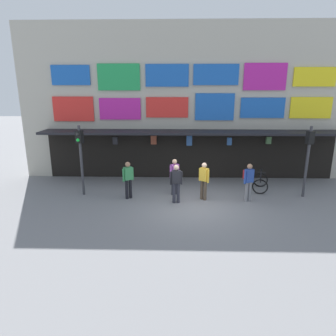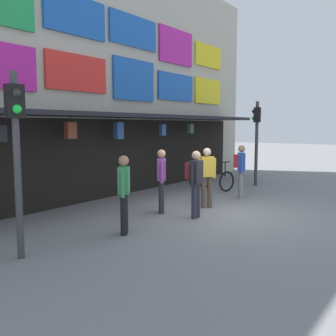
{
  "view_description": "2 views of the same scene",
  "coord_description": "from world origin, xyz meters",
  "px_view_note": "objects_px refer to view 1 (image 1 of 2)",
  "views": [
    {
      "loc": [
        -0.76,
        -11.61,
        4.76
      ],
      "look_at": [
        -1.1,
        0.98,
        1.34
      ],
      "focal_mm": 31.48,
      "sensor_mm": 36.0,
      "label": 1
    },
    {
      "loc": [
        -8.68,
        -4.73,
        2.3
      ],
      "look_at": [
        -0.67,
        1.14,
        1.19
      ],
      "focal_mm": 40.79,
      "sensor_mm": 36.0,
      "label": 2
    }
  ],
  "objects_px": {
    "traffic_light_far": "(308,150)",
    "pedestrian_in_white": "(204,179)",
    "pedestrian_in_blue": "(128,178)",
    "pedestrian_in_black": "(175,175)",
    "bicycle_parked": "(260,183)",
    "pedestrian_in_green": "(176,181)",
    "traffic_light_near": "(80,149)",
    "pedestrian_in_red": "(248,179)"
  },
  "relations": [
    {
      "from": "traffic_light_far",
      "to": "pedestrian_in_white",
      "type": "relative_size",
      "value": 1.9
    },
    {
      "from": "traffic_light_far",
      "to": "pedestrian_in_green",
      "type": "distance_m",
      "value": 5.95
    },
    {
      "from": "traffic_light_far",
      "to": "pedestrian_in_blue",
      "type": "height_order",
      "value": "traffic_light_far"
    },
    {
      "from": "traffic_light_far",
      "to": "pedestrian_in_blue",
      "type": "relative_size",
      "value": 1.9
    },
    {
      "from": "traffic_light_far",
      "to": "pedestrian_in_red",
      "type": "bearing_deg",
      "value": -166.63
    },
    {
      "from": "pedestrian_in_white",
      "to": "pedestrian_in_green",
      "type": "bearing_deg",
      "value": -162.84
    },
    {
      "from": "traffic_light_near",
      "to": "bicycle_parked",
      "type": "xyz_separation_m",
      "value": [
        8.31,
        0.79,
        -1.75
      ]
    },
    {
      "from": "bicycle_parked",
      "to": "pedestrian_in_red",
      "type": "xyz_separation_m",
      "value": [
        -0.93,
        -1.41,
        0.59
      ]
    },
    {
      "from": "pedestrian_in_blue",
      "to": "pedestrian_in_red",
      "type": "distance_m",
      "value": 5.21
    },
    {
      "from": "pedestrian_in_white",
      "to": "pedestrian_in_blue",
      "type": "bearing_deg",
      "value": 178.86
    },
    {
      "from": "traffic_light_near",
      "to": "pedestrian_in_white",
      "type": "height_order",
      "value": "traffic_light_near"
    },
    {
      "from": "traffic_light_far",
      "to": "pedestrian_in_blue",
      "type": "distance_m",
      "value": 7.98
    },
    {
      "from": "traffic_light_near",
      "to": "pedestrian_in_green",
      "type": "bearing_deg",
      "value": -11.47
    },
    {
      "from": "pedestrian_in_blue",
      "to": "pedestrian_in_green",
      "type": "height_order",
      "value": "same"
    },
    {
      "from": "traffic_light_near",
      "to": "pedestrian_in_red",
      "type": "height_order",
      "value": "traffic_light_near"
    },
    {
      "from": "traffic_light_near",
      "to": "pedestrian_in_blue",
      "type": "bearing_deg",
      "value": -11.23
    },
    {
      "from": "pedestrian_in_red",
      "to": "pedestrian_in_green",
      "type": "relative_size",
      "value": 1.0
    },
    {
      "from": "bicycle_parked",
      "to": "pedestrian_in_green",
      "type": "bearing_deg",
      "value": -157.59
    },
    {
      "from": "pedestrian_in_black",
      "to": "pedestrian_in_blue",
      "type": "relative_size",
      "value": 1.0
    },
    {
      "from": "traffic_light_near",
      "to": "pedestrian_in_red",
      "type": "relative_size",
      "value": 1.9
    },
    {
      "from": "pedestrian_in_green",
      "to": "traffic_light_far",
      "type": "bearing_deg",
      "value": 8.74
    },
    {
      "from": "pedestrian_in_black",
      "to": "traffic_light_near",
      "type": "bearing_deg",
      "value": -178.28
    },
    {
      "from": "traffic_light_near",
      "to": "bicycle_parked",
      "type": "height_order",
      "value": "traffic_light_near"
    },
    {
      "from": "pedestrian_in_black",
      "to": "pedestrian_in_white",
      "type": "bearing_deg",
      "value": -25.92
    },
    {
      "from": "pedestrian_in_white",
      "to": "pedestrian_in_black",
      "type": "xyz_separation_m",
      "value": [
        -1.28,
        0.62,
        0.0
      ]
    },
    {
      "from": "pedestrian_in_white",
      "to": "pedestrian_in_green",
      "type": "distance_m",
      "value": 1.26
    },
    {
      "from": "traffic_light_near",
      "to": "pedestrian_in_black",
      "type": "height_order",
      "value": "traffic_light_near"
    },
    {
      "from": "traffic_light_near",
      "to": "pedestrian_in_black",
      "type": "relative_size",
      "value": 1.9
    },
    {
      "from": "traffic_light_far",
      "to": "pedestrian_in_black",
      "type": "height_order",
      "value": "traffic_light_far"
    },
    {
      "from": "bicycle_parked",
      "to": "pedestrian_in_green",
      "type": "xyz_separation_m",
      "value": [
        -4.03,
        -1.66,
        0.59
      ]
    },
    {
      "from": "pedestrian_in_red",
      "to": "pedestrian_in_white",
      "type": "bearing_deg",
      "value": 176.4
    },
    {
      "from": "pedestrian_in_blue",
      "to": "traffic_light_near",
      "type": "bearing_deg",
      "value": 168.77
    },
    {
      "from": "traffic_light_far",
      "to": "pedestrian_in_white",
      "type": "xyz_separation_m",
      "value": [
        -4.56,
        -0.51,
        -1.19
      ]
    },
    {
      "from": "traffic_light_far",
      "to": "pedestrian_in_white",
      "type": "bearing_deg",
      "value": -173.56
    },
    {
      "from": "bicycle_parked",
      "to": "pedestrian_in_green",
      "type": "distance_m",
      "value": 4.4
    },
    {
      "from": "pedestrian_in_red",
      "to": "traffic_light_near",
      "type": "bearing_deg",
      "value": 175.23
    },
    {
      "from": "pedestrian_in_blue",
      "to": "pedestrian_in_black",
      "type": "bearing_deg",
      "value": 15.28
    },
    {
      "from": "traffic_light_near",
      "to": "pedestrian_in_blue",
      "type": "relative_size",
      "value": 1.9
    },
    {
      "from": "traffic_light_near",
      "to": "bicycle_parked",
      "type": "relative_size",
      "value": 2.44
    },
    {
      "from": "traffic_light_far",
      "to": "pedestrian_in_red",
      "type": "distance_m",
      "value": 2.97
    },
    {
      "from": "traffic_light_near",
      "to": "bicycle_parked",
      "type": "distance_m",
      "value": 8.52
    },
    {
      "from": "bicycle_parked",
      "to": "pedestrian_in_white",
      "type": "bearing_deg",
      "value": -155.47
    }
  ]
}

